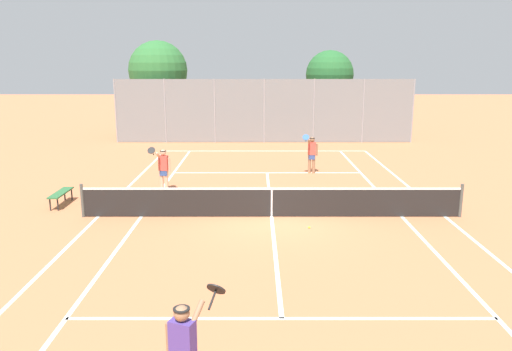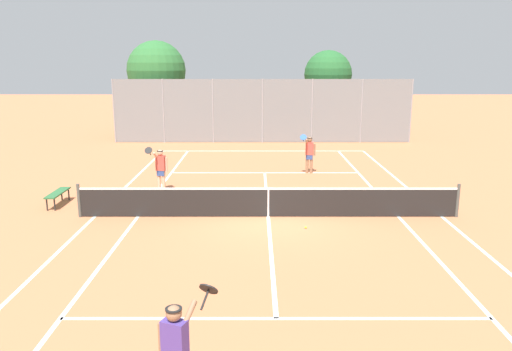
% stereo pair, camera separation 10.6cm
% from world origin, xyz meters
% --- Properties ---
extents(ground_plane, '(120.00, 120.00, 0.00)m').
position_xyz_m(ground_plane, '(0.00, 0.00, 0.00)').
color(ground_plane, '#C67047').
extents(court_line_markings, '(11.10, 23.90, 0.01)m').
position_xyz_m(court_line_markings, '(0.00, 0.00, 0.00)').
color(court_line_markings, white).
rests_on(court_line_markings, ground).
extents(tennis_net, '(12.00, 0.10, 1.07)m').
position_xyz_m(tennis_net, '(0.00, 0.00, 0.51)').
color(tennis_net, '#474C47').
rests_on(tennis_net, ground).
extents(player_near_side, '(0.85, 0.68, 1.77)m').
position_xyz_m(player_near_side, '(-1.49, -8.94, 0.93)').
color(player_near_side, '#936B4C').
rests_on(player_near_side, ground).
extents(player_far_left, '(0.74, 0.72, 1.77)m').
position_xyz_m(player_far_left, '(-3.96, 3.16, 0.93)').
color(player_far_left, '#D8A884').
rests_on(player_far_left, ground).
extents(player_far_right, '(0.74, 0.72, 1.77)m').
position_xyz_m(player_far_right, '(1.94, 6.36, 0.93)').
color(player_far_right, '#936B4C').
rests_on(player_far_right, ground).
extents(loose_tennis_ball_0, '(0.07, 0.07, 0.07)m').
position_xyz_m(loose_tennis_ball_0, '(1.08, -1.12, 0.03)').
color(loose_tennis_ball_0, '#D1DB33').
rests_on(loose_tennis_ball_0, ground).
extents(loose_tennis_ball_1, '(0.07, 0.07, 0.07)m').
position_xyz_m(loose_tennis_ball_1, '(-4.61, 2.15, 0.03)').
color(loose_tennis_ball_1, '#D1DB33').
rests_on(loose_tennis_ball_1, ground).
extents(courtside_bench, '(0.36, 1.50, 0.47)m').
position_xyz_m(courtside_bench, '(-7.14, 1.32, 0.41)').
color(courtside_bench, '#2D6638').
rests_on(courtside_bench, ground).
extents(back_fence, '(17.92, 0.08, 3.80)m').
position_xyz_m(back_fence, '(-0.00, 14.92, 1.90)').
color(back_fence, gray).
rests_on(back_fence, ground).
extents(tree_behind_left, '(3.74, 3.74, 6.11)m').
position_xyz_m(tree_behind_left, '(-6.68, 17.53, 4.11)').
color(tree_behind_left, brown).
rests_on(tree_behind_left, ground).
extents(tree_behind_right, '(3.06, 3.06, 5.51)m').
position_xyz_m(tree_behind_right, '(4.32, 17.59, 3.89)').
color(tree_behind_right, brown).
rests_on(tree_behind_right, ground).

